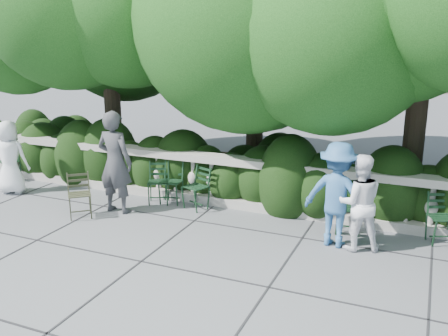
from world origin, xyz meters
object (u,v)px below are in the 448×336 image
at_px(person_woman_grey, 115,162).
at_px(person_older_blue, 337,195).
at_px(chair_a, 4,182).
at_px(chair_c, 190,211).
at_px(chair_f, 443,247).
at_px(person_casual_man, 359,202).
at_px(chair_weathered, 82,220).
at_px(person_businessman, 10,157).
at_px(chair_d, 169,205).
at_px(chair_e, 347,236).
at_px(chair_b, 158,206).

height_order(person_woman_grey, person_older_blue, person_woman_grey).
distance_m(chair_a, chair_c, 4.79).
xyz_separation_m(chair_f, person_casual_man, (-1.29, -0.60, 0.77)).
height_order(chair_weathered, person_businessman, person_businessman).
xyz_separation_m(chair_weathered, person_woman_grey, (0.35, 0.64, 0.97)).
xyz_separation_m(chair_c, chair_d, (-0.52, 0.10, 0.00)).
bearing_deg(chair_e, chair_weathered, -173.07).
height_order(chair_c, person_woman_grey, person_woman_grey).
relative_size(chair_f, person_older_blue, 0.50).
relative_size(chair_c, person_older_blue, 0.50).
bearing_deg(person_casual_man, chair_d, -30.83).
height_order(chair_b, person_older_blue, person_older_blue).
distance_m(chair_d, person_businessman, 3.58).
relative_size(chair_e, chair_f, 1.00).
relative_size(chair_a, chair_f, 1.00).
xyz_separation_m(chair_weathered, person_businessman, (-2.37, 0.73, 0.78)).
distance_m(chair_a, person_older_blue, 7.71).
distance_m(chair_c, person_woman_grey, 1.69).
bearing_deg(chair_b, chair_f, -23.38).
bearing_deg(chair_e, person_woman_grey, 179.71).
bearing_deg(chair_f, chair_e, 163.62).
distance_m(chair_d, chair_weathered, 1.70).
bearing_deg(person_businessman, person_casual_man, 164.49).
xyz_separation_m(chair_c, person_businessman, (-3.97, -0.48, 0.78)).
bearing_deg(person_older_blue, chair_a, 4.41).
relative_size(chair_a, chair_b, 1.00).
bearing_deg(chair_b, chair_e, -25.41).
relative_size(chair_a, person_casual_man, 0.55).
bearing_deg(chair_e, chair_d, 170.16).
xyz_separation_m(person_businessman, person_older_blue, (6.82, -0.01, 0.07)).
distance_m(chair_d, person_woman_grey, 1.39).
relative_size(chair_d, chair_e, 1.00).
height_order(chair_b, person_businessman, person_businessman).
bearing_deg(person_older_blue, chair_b, 0.50).
height_order(chair_a, chair_c, same).
xyz_separation_m(chair_b, chair_e, (3.68, -0.07, 0.00)).
distance_m(chair_a, chair_e, 7.77).
height_order(chair_c, person_casual_man, person_casual_man).
bearing_deg(chair_f, chair_b, 158.65).
height_order(chair_d, chair_e, same).
relative_size(chair_b, chair_d, 1.00).
relative_size(person_businessman, person_woman_grey, 0.80).
xyz_separation_m(chair_e, person_older_blue, (-0.13, -0.42, 0.84)).
bearing_deg(chair_d, person_woman_grey, -145.95).
bearing_deg(chair_weathered, chair_a, 116.98).
bearing_deg(person_older_blue, chair_d, -1.44).
bearing_deg(chair_e, chair_b, 171.72).
bearing_deg(person_casual_man, person_businessman, -21.75).
relative_size(chair_b, chair_e, 1.00).
bearing_deg(person_casual_man, person_older_blue, -25.11).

